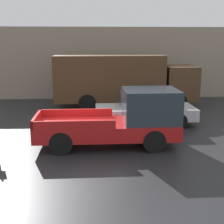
# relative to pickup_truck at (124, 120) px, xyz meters

# --- Properties ---
(ground_plane) EXTENTS (60.00, 60.00, 0.00)m
(ground_plane) POSITION_rel_pickup_truck_xyz_m (-1.49, 0.62, -1.01)
(ground_plane) COLOR #232326
(building_wall) EXTENTS (28.00, 0.15, 4.86)m
(building_wall) POSITION_rel_pickup_truck_xyz_m (-1.49, 10.16, 1.42)
(building_wall) COLOR gray
(building_wall) RESTS_ON ground
(pickup_truck) EXTENTS (5.39, 2.04, 2.17)m
(pickup_truck) POSITION_rel_pickup_truck_xyz_m (0.00, 0.00, 0.00)
(pickup_truck) COLOR red
(pickup_truck) RESTS_ON ground
(car) EXTENTS (4.73, 1.98, 1.55)m
(car) POSITION_rel_pickup_truck_xyz_m (1.40, 3.02, -0.22)
(car) COLOR silver
(car) RESTS_ON ground
(delivery_truck) EXTENTS (8.38, 2.42, 3.13)m
(delivery_truck) POSITION_rel_pickup_truck_xyz_m (0.59, 6.96, 0.70)
(delivery_truck) COLOR #4C331E
(delivery_truck) RESTS_ON ground
(newspaper_box) EXTENTS (0.45, 0.40, 1.04)m
(newspaper_box) POSITION_rel_pickup_truck_xyz_m (-0.32, 9.83, -0.50)
(newspaper_box) COLOR gold
(newspaper_box) RESTS_ON ground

